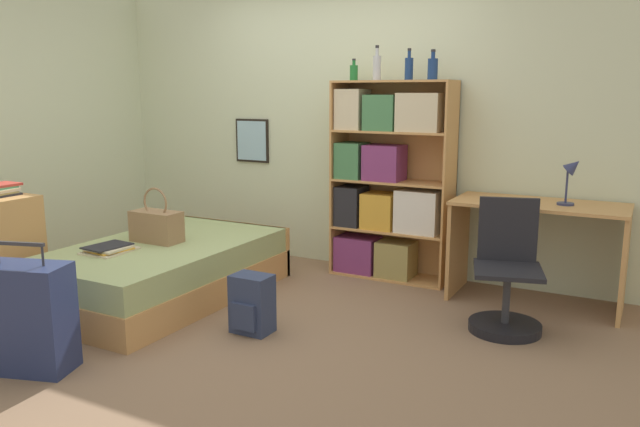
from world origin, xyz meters
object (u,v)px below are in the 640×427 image
at_px(bottle_blue, 433,68).
at_px(desk_chair, 506,289).
at_px(book_stack_on_bed, 109,249).
at_px(backpack, 252,304).
at_px(suitcase, 26,318).
at_px(bottle_green, 354,72).
at_px(bottle_brown, 377,67).
at_px(bottle_clear, 409,68).
at_px(bed, 165,270).
at_px(desk, 538,234).
at_px(bookcase, 385,183).
at_px(handbag, 156,225).
at_px(desk_lamp, 572,173).

xyz_separation_m(bottle_blue, desk_chair, (0.80, -0.71, -1.48)).
relative_size(book_stack_on_bed, backpack, 0.91).
xyz_separation_m(suitcase, bottle_green, (0.76, 2.72, 1.42)).
relative_size(bottle_brown, bottle_clear, 1.12).
height_order(bottle_green, bottle_blue, bottle_blue).
bearing_deg(bed, bottle_brown, 46.22).
bearing_deg(suitcase, desk_chair, 40.69).
bearing_deg(desk, bookcase, 175.00).
relative_size(book_stack_on_bed, suitcase, 0.47).
distance_m(suitcase, desk_chair, 2.99).
xyz_separation_m(bookcase, desk, (1.28, -0.11, -0.28)).
height_order(bottle_green, bottle_clear, bottle_clear).
height_order(bottle_brown, bottle_clear, bottle_brown).
distance_m(desk_chair, backpack, 1.70).
relative_size(bed, backpack, 4.89).
bearing_deg(desk_chair, suitcase, -139.31).
distance_m(desk, backpack, 2.19).
bearing_deg(suitcase, bottle_clear, 64.94).
height_order(handbag, desk_lamp, desk_lamp).
relative_size(bottle_green, bottle_clear, 0.73).
distance_m(book_stack_on_bed, bookcase, 2.28).
xyz_separation_m(bottle_brown, desk_lamp, (1.56, -0.08, -0.77)).
bearing_deg(suitcase, handbag, 102.30).
bearing_deg(desk, desk_lamp, -3.49).
distance_m(bookcase, desk_chair, 1.52).
relative_size(book_stack_on_bed, bottle_green, 1.97).
bearing_deg(bottle_blue, bottle_clear, 171.94).
distance_m(handbag, backpack, 1.20).
bearing_deg(handbag, bookcase, 43.43).
xyz_separation_m(bottle_blue, desk, (0.88, -0.07, -1.22)).
distance_m(handbag, bottle_clear, 2.36).
height_order(handbag, bottle_blue, bottle_blue).
xyz_separation_m(bookcase, desk_chair, (1.20, -0.75, -0.54)).
bearing_deg(suitcase, bottle_blue, 61.15).
xyz_separation_m(handbag, book_stack_on_bed, (-0.08, -0.41, -0.11)).
distance_m(book_stack_on_bed, suitcase, 1.07).
relative_size(bottle_brown, bottle_blue, 1.20).
bearing_deg(book_stack_on_bed, bottle_green, 56.46).
xyz_separation_m(bed, bottle_clear, (1.49, 1.31, 1.55)).
xyz_separation_m(bottle_green, bottle_blue, (0.71, -0.06, 0.02)).
bearing_deg(bookcase, bed, -134.49).
relative_size(book_stack_on_bed, bottle_blue, 1.54).
bearing_deg(bed, book_stack_on_bed, -112.39).
relative_size(desk, desk_chair, 1.41).
distance_m(bookcase, backpack, 1.75).
distance_m(bottle_green, bottle_blue, 0.71).
bearing_deg(desk_chair, bottle_brown, 150.91).
bearing_deg(desk_lamp, desk_chair, -114.45).
distance_m(suitcase, desk, 3.50).
bearing_deg(desk_chair, book_stack_on_bed, -160.17).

